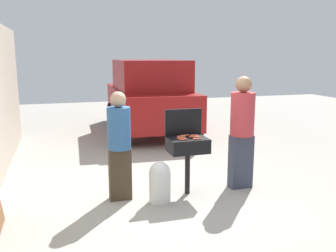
{
  "coord_description": "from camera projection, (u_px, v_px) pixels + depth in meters",
  "views": [
    {
      "loc": [
        -1.69,
        -5.17,
        2.14
      ],
      "look_at": [
        0.01,
        0.43,
        1.0
      ],
      "focal_mm": 38.79,
      "sensor_mm": 36.0,
      "label": 1
    }
  ],
  "objects": [
    {
      "name": "hot_dog_5",
      "position": [
        185.0,
        135.0,
        5.68
      ],
      "size": [
        0.13,
        0.03,
        0.03
      ],
      "primitive_type": "cylinder",
      "rotation": [
        0.0,
        1.57,
        0.05
      ],
      "color": "#B74C33",
      "rests_on": "bbq_grill"
    },
    {
      "name": "hot_dog_6",
      "position": [
        181.0,
        136.0,
        5.62
      ],
      "size": [
        0.13,
        0.03,
        0.03
      ],
      "primitive_type": "cylinder",
      "rotation": [
        0.0,
        1.57,
        -0.07
      ],
      "color": "#C6593D",
      "rests_on": "bbq_grill"
    },
    {
      "name": "bbq_grill",
      "position": [
        188.0,
        147.0,
        5.59
      ],
      "size": [
        0.6,
        0.44,
        0.9
      ],
      "color": "black",
      "rests_on": "ground"
    },
    {
      "name": "parked_minivan",
      "position": [
        149.0,
        96.0,
        10.26
      ],
      "size": [
        2.18,
        4.47,
        2.02
      ],
      "rotation": [
        0.0,
        0.0,
        3.1
      ],
      "color": "maroon",
      "rests_on": "ground"
    },
    {
      "name": "grill_lid_open",
      "position": [
        183.0,
        122.0,
        5.73
      ],
      "size": [
        0.6,
        0.05,
        0.42
      ],
      "primitive_type": "cube",
      "color": "black",
      "rests_on": "bbq_grill"
    },
    {
      "name": "hot_dog_0",
      "position": [
        195.0,
        136.0,
        5.65
      ],
      "size": [
        0.13,
        0.03,
        0.03
      ],
      "primitive_type": "cylinder",
      "rotation": [
        0.0,
        1.57,
        0.03
      ],
      "color": "#AD4228",
      "rests_on": "bbq_grill"
    },
    {
      "name": "hot_dog_4",
      "position": [
        197.0,
        139.0,
        5.45
      ],
      "size": [
        0.13,
        0.03,
        0.03
      ],
      "primitive_type": "cylinder",
      "rotation": [
        0.0,
        1.57,
        0.01
      ],
      "color": "#C6593D",
      "rests_on": "bbq_grill"
    },
    {
      "name": "hot_dog_2",
      "position": [
        193.0,
        137.0,
        5.6
      ],
      "size": [
        0.13,
        0.03,
        0.03
      ],
      "primitive_type": "cylinder",
      "rotation": [
        0.0,
        1.57,
        -0.01
      ],
      "color": "#B74C33",
      "rests_on": "bbq_grill"
    },
    {
      "name": "hot_dog_7",
      "position": [
        183.0,
        140.0,
        5.4
      ],
      "size": [
        0.13,
        0.04,
        0.03
      ],
      "primitive_type": "cylinder",
      "rotation": [
        0.0,
        1.57,
        0.08
      ],
      "color": "#AD4228",
      "rests_on": "bbq_grill"
    },
    {
      "name": "hot_dog_9",
      "position": [
        181.0,
        138.0,
        5.54
      ],
      "size": [
        0.13,
        0.03,
        0.03
      ],
      "primitive_type": "cylinder",
      "rotation": [
        0.0,
        1.57,
        -0.02
      ],
      "color": "#AD4228",
      "rests_on": "bbq_grill"
    },
    {
      "name": "hot_dog_8",
      "position": [
        196.0,
        137.0,
        5.57
      ],
      "size": [
        0.13,
        0.04,
        0.03
      ],
      "primitive_type": "cylinder",
      "rotation": [
        0.0,
        1.57,
        -0.09
      ],
      "color": "#B74C33",
      "rests_on": "bbq_grill"
    },
    {
      "name": "propane_tank",
      "position": [
        160.0,
        181.0,
        5.33
      ],
      "size": [
        0.32,
        0.32,
        0.62
      ],
      "color": "silver",
      "rests_on": "ground"
    },
    {
      "name": "ground_plane",
      "position": [
        175.0,
        193.0,
        5.75
      ],
      "size": [
        24.0,
        24.0,
        0.0
      ],
      "primitive_type": "plane",
      "color": "#9E998E"
    },
    {
      "name": "person_left",
      "position": [
        119.0,
        142.0,
        5.34
      ],
      "size": [
        0.34,
        0.34,
        1.63
      ],
      "rotation": [
        0.0,
        0.0,
        0.21
      ],
      "color": "#3F3323",
      "rests_on": "ground"
    },
    {
      "name": "person_right",
      "position": [
        242.0,
        128.0,
        5.82
      ],
      "size": [
        0.38,
        0.38,
        1.82
      ],
      "rotation": [
        0.0,
        0.0,
        3.19
      ],
      "color": "#333847",
      "rests_on": "ground"
    },
    {
      "name": "hot_dog_3",
      "position": [
        181.0,
        138.0,
        5.5
      ],
      "size": [
        0.13,
        0.03,
        0.03
      ],
      "primitive_type": "cylinder",
      "rotation": [
        0.0,
        1.57,
        -0.06
      ],
      "color": "#AD4228",
      "rests_on": "bbq_grill"
    },
    {
      "name": "hot_dog_1",
      "position": [
        193.0,
        135.0,
        5.69
      ],
      "size": [
        0.13,
        0.04,
        0.03
      ],
      "primitive_type": "cylinder",
      "rotation": [
        0.0,
        1.57,
        0.07
      ],
      "color": "#B74C33",
      "rests_on": "bbq_grill"
    }
  ]
}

